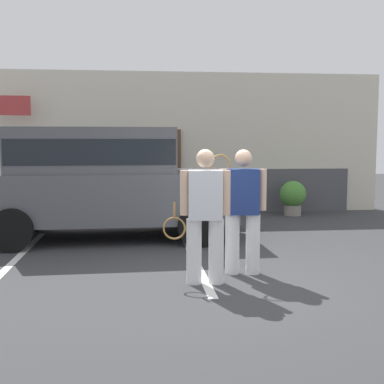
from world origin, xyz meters
The scene contains 9 objects.
ground_plane centered at (0.00, 0.00, 0.00)m, with size 40.00×40.00×0.00m, color #38383A.
parking_stripe_0 centered at (-3.05, 1.50, 0.00)m, with size 0.12×4.40×0.01m, color silver.
parking_stripe_1 centered at (-0.31, 1.50, 0.00)m, with size 0.12×4.40×0.01m, color silver.
house_frontage centered at (-0.01, 6.40, 1.65)m, with size 10.11×0.40×3.52m.
parked_suv centered at (-1.82, 3.11, 1.15)m, with size 4.64×2.25×2.05m.
tennis_player_man centered at (-0.33, -0.04, 0.89)m, with size 0.89×0.30×1.71m.
tennis_player_woman centered at (0.24, 0.37, 0.89)m, with size 0.76×0.31×1.70m.
potted_plant_by_porch centered at (2.60, 5.55, 0.47)m, with size 0.64×0.64×0.85m.
flag_pole centered at (-4.20, 5.81, 2.02)m, with size 0.80×0.08×2.90m.
Camera 1 is at (-1.18, -6.26, 1.82)m, focal length 46.89 mm.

